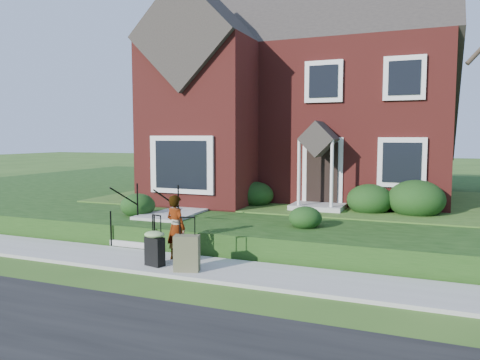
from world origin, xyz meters
The scene contains 10 objects.
ground centered at (0.00, 0.00, 0.00)m, with size 120.00×120.00×0.00m, color #2D5119.
sidewalk centered at (0.00, 0.00, 0.04)m, with size 60.00×1.60×0.08m, color #9E9B93.
terrace centered at (4.00, 10.90, 0.30)m, with size 44.00×20.00×0.60m, color #15360E.
walkway centered at (-2.50, 5.00, 0.63)m, with size 1.20×6.00×0.06m, color #9E9B93.
main_house centered at (-0.21, 9.61, 5.26)m, with size 10.40×10.20×9.40m.
front_steps centered at (-2.50, 1.84, 0.47)m, with size 1.40×2.02×1.50m.
foundation_shrubs centered at (0.94, 5.13, 1.08)m, with size 9.85×4.40×1.14m.
woman centered at (-0.91, 0.26, 0.82)m, with size 0.54×0.36×1.49m, color #999999.
suitcase_black centered at (-1.09, -0.33, 0.51)m, with size 0.54×0.48×1.11m.
suitcase_olive centered at (-0.25, -0.43, 0.46)m, with size 0.59×0.43×1.13m.
Camera 1 is at (4.35, -8.86, 2.87)m, focal length 35.00 mm.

